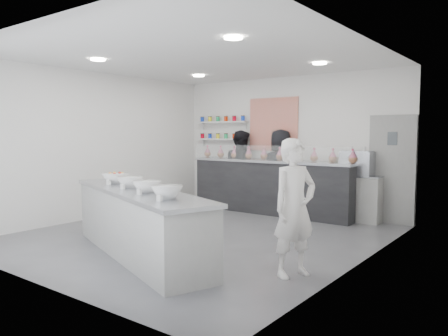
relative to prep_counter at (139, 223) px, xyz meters
The scene contains 26 objects.
floor 1.55m from the prep_counter, 92.72° to the left, with size 6.00×6.00×0.00m, color #515156.
ceiling 2.92m from the prep_counter, 92.72° to the left, with size 6.00×6.00×0.00m, color white.
back_wall 4.59m from the prep_counter, 90.89° to the left, with size 5.50×5.50×0.00m, color white.
left_wall 3.34m from the prep_counter, 152.48° to the left, with size 6.00×6.00×0.00m, color white.
right_wall 3.22m from the prep_counter, 28.72° to the left, with size 6.00×6.00×0.00m, color white.
back_door 5.00m from the prep_counter, 63.32° to the left, with size 0.88×0.04×2.10m, color gray.
pattern_panel 4.70m from the prep_counter, 95.40° to the left, with size 1.25×0.03×1.20m, color red.
jar_shelf_lower 4.86m from the prep_counter, 112.61° to the left, with size 1.45×0.22×0.04m, color silver.
jar_shelf_upper 4.98m from the prep_counter, 112.61° to the left, with size 1.45×0.22×0.04m, color silver.
preserve_jars 4.92m from the prep_counter, 112.71° to the left, with size 1.45×0.10×0.56m, color red, non-canonical shape.
downlight_0 2.94m from the prep_counter, 162.31° to the left, with size 0.24×0.24×0.02m, color white.
downlight_1 2.87m from the prep_counter, 19.41° to the left, with size 0.24×0.24×0.02m, color white.
downlight_2 4.22m from the prep_counter, 115.59° to the left, with size 0.24×0.24×0.02m, color white.
downlight_3 4.18m from the prep_counter, 66.56° to the left, with size 0.24×0.24×0.02m, color white.
prep_counter is the anchor object (origin of this frame).
back_bar 4.00m from the prep_counter, 92.66° to the left, with size 3.78×0.69×1.17m, color black.
sneeze_guard 3.77m from the prep_counter, 92.90° to the left, with size 3.73×0.02×0.32m, color white.
espresso_ledge 4.50m from the prep_counter, 70.79° to the left, with size 1.24×0.40×0.92m, color #9C9D99.
espresso_machine 4.60m from the prep_counter, 69.09° to the left, with size 0.61×0.42×0.47m, color #93969E.
cup_stacks 4.45m from the prep_counter, 74.78° to the left, with size 0.24×0.24×0.35m, color gray, non-canonical shape.
prep_bowls 0.56m from the prep_counter, ahead, with size 2.35×0.50×0.16m, color white, non-canonical shape.
label_cards 0.73m from the prep_counter, 69.26° to the right, with size 2.01×0.04×0.07m, color white, non-canonical shape.
cookie_bags 4.09m from the prep_counter, 92.66° to the left, with size 3.76×0.16×0.28m, color #C76185, non-canonical shape.
woman_prep 2.30m from the prep_counter, 13.91° to the left, with size 0.62×0.41×1.70m, color white.
staff_left 4.43m from the prep_counter, 105.41° to the left, with size 0.88×0.69×1.82m, color black.
staff_right 4.27m from the prep_counter, 91.43° to the left, with size 0.90×0.59×1.84m, color black.
Camera 1 is at (4.76, -5.65, 1.77)m, focal length 35.00 mm.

